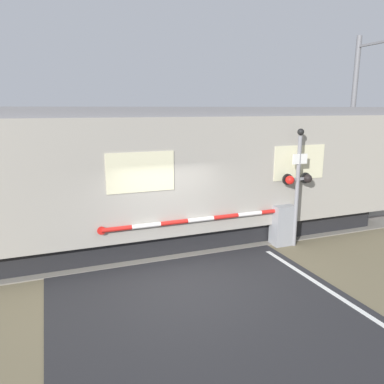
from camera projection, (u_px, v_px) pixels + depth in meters
name	position (u px, v px, depth m)	size (l,w,h in m)	color
ground_plane	(187.00, 285.00, 8.28)	(80.00, 80.00, 0.00)	#6B6047
track_bed	(151.00, 240.00, 11.03)	(36.00, 3.20, 0.13)	slate
train	(128.00, 176.00, 10.39)	(16.51, 3.14, 3.85)	black
crossing_barrier	(270.00, 224.00, 10.46)	(5.43, 0.44, 1.15)	gray
signal_post	(298.00, 181.00, 10.25)	(0.89, 0.26, 3.29)	gray
catenary_pole	(353.00, 118.00, 15.07)	(0.20, 1.90, 6.56)	slate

